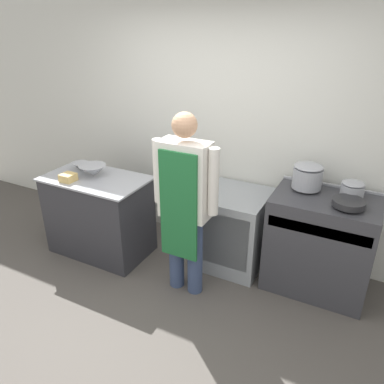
% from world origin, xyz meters
% --- Properties ---
extents(ground_plane, '(14.00, 14.00, 0.00)m').
position_xyz_m(ground_plane, '(0.00, 0.00, 0.00)').
color(ground_plane, '#4C4742').
extents(wall_back, '(8.00, 0.05, 2.70)m').
position_xyz_m(wall_back, '(0.00, 1.76, 1.35)').
color(wall_back, silver).
rests_on(wall_back, ground_plane).
extents(prep_counter, '(1.09, 0.64, 0.88)m').
position_xyz_m(prep_counter, '(-1.07, 0.93, 0.44)').
color(prep_counter, '#2D2D33').
rests_on(prep_counter, ground_plane).
extents(stove, '(0.92, 0.61, 0.96)m').
position_xyz_m(stove, '(1.16, 1.38, 0.47)').
color(stove, '#38383D').
rests_on(stove, ground_plane).
extents(fridge_unit, '(0.65, 0.66, 0.80)m').
position_xyz_m(fridge_unit, '(0.30, 1.38, 0.40)').
color(fridge_unit, '#93999E').
rests_on(fridge_unit, ground_plane).
extents(person_cook, '(0.62, 0.24, 1.71)m').
position_xyz_m(person_cook, '(0.07, 0.77, 0.97)').
color(person_cook, '#38476B').
rests_on(person_cook, ground_plane).
extents(mixing_bowl, '(0.28, 0.28, 0.12)m').
position_xyz_m(mixing_bowl, '(-1.12, 0.95, 0.94)').
color(mixing_bowl, '#9EA0A8').
rests_on(mixing_bowl, prep_counter).
extents(small_bowl, '(0.18, 0.18, 0.08)m').
position_xyz_m(small_bowl, '(-1.36, 1.03, 0.92)').
color(small_bowl, '#9EA0A8').
rests_on(small_bowl, prep_counter).
extents(plastic_tub, '(0.14, 0.14, 0.08)m').
position_xyz_m(plastic_tub, '(-1.25, 0.74, 0.91)').
color(plastic_tub, '#D8B266').
rests_on(plastic_tub, prep_counter).
extents(stock_pot, '(0.27, 0.27, 0.23)m').
position_xyz_m(stock_pot, '(0.95, 1.49, 1.07)').
color(stock_pot, '#9EA0A8').
rests_on(stock_pot, stove).
extents(saute_pan, '(0.27, 0.27, 0.05)m').
position_xyz_m(saute_pan, '(1.34, 1.27, 0.98)').
color(saute_pan, '#262628').
rests_on(saute_pan, stove).
extents(sauce_pot, '(0.20, 0.20, 0.14)m').
position_xyz_m(sauce_pot, '(1.34, 1.49, 1.03)').
color(sauce_pot, '#9EA0A8').
rests_on(sauce_pot, stove).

